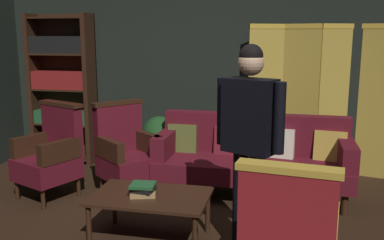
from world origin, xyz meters
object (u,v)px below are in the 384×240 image
at_px(coffee_table, 150,200).
at_px(potted_plant, 159,141).
at_px(bookshelf, 63,84).
at_px(velvet_couch, 253,154).
at_px(book_tan_leather, 143,193).
at_px(book_black_cloth, 143,189).
at_px(folding_screen, 317,99).
at_px(book_green_cloth, 143,185).
at_px(armchair_wing_right, 126,152).
at_px(armchair_wing_left, 51,154).
at_px(standing_figure, 249,132).

height_order(coffee_table, potted_plant, potted_plant).
xyz_separation_m(bookshelf, coffee_table, (1.94, -2.09, -0.72)).
relative_size(velvet_couch, coffee_table, 2.12).
relative_size(book_tan_leather, book_black_cloth, 1.14).
height_order(folding_screen, book_green_cloth, folding_screen).
bearing_deg(armchair_wing_right, book_black_cloth, -62.05).
xyz_separation_m(folding_screen, book_black_cloth, (-1.53, -2.22, -0.51)).
bearing_deg(potted_plant, armchair_wing_left, -132.86).
xyz_separation_m(folding_screen, book_tan_leather, (-1.53, -2.22, -0.55)).
height_order(coffee_table, armchair_wing_right, armchair_wing_right).
bearing_deg(coffee_table, standing_figure, -2.24).
xyz_separation_m(bookshelf, potted_plant, (1.48, -0.31, -0.66)).
relative_size(bookshelf, book_tan_leather, 9.64).
distance_m(bookshelf, book_green_cloth, 2.88).
bearing_deg(standing_figure, armchair_wing_right, 143.58).
height_order(bookshelf, armchair_wing_left, bookshelf).
bearing_deg(book_tan_leather, bookshelf, 131.79).
distance_m(armchair_wing_right, potted_plant, 0.76).
bearing_deg(folding_screen, book_black_cloth, -124.67).
bearing_deg(armchair_wing_left, velvet_couch, 14.99).
height_order(bookshelf, velvet_couch, bookshelf).
relative_size(armchair_wing_left, armchair_wing_right, 1.00).
bearing_deg(book_black_cloth, velvet_couch, 58.98).
bearing_deg(book_tan_leather, folding_screen, 55.33).
distance_m(potted_plant, book_tan_leather, 1.84).
distance_m(velvet_couch, potted_plant, 1.29).
relative_size(folding_screen, armchair_wing_right, 1.83).
bearing_deg(book_black_cloth, book_tan_leather, 0.00).
distance_m(folding_screen, coffee_table, 2.72).
height_order(armchair_wing_right, standing_figure, standing_figure).
relative_size(armchair_wing_right, book_tan_leather, 4.89).
relative_size(potted_plant, book_green_cloth, 3.72).
xyz_separation_m(bookshelf, armchair_wing_left, (0.55, -1.31, -0.60)).
distance_m(velvet_couch, armchair_wing_left, 2.23).
bearing_deg(armchair_wing_right, bookshelf, 141.49).
xyz_separation_m(standing_figure, book_tan_leather, (-0.89, 0.02, -0.59)).
bearing_deg(velvet_couch, armchair_wing_right, -167.13).
xyz_separation_m(book_tan_leather, book_green_cloth, (0.00, 0.00, 0.07)).
bearing_deg(velvet_couch, bookshelf, 164.73).
bearing_deg(coffee_table, book_green_cloth, -167.39).
height_order(folding_screen, armchair_wing_left, folding_screen).
xyz_separation_m(coffee_table, book_green_cloth, (-0.06, -0.01, 0.13)).
height_order(coffee_table, standing_figure, standing_figure).
distance_m(bookshelf, book_black_cloth, 2.89).
xyz_separation_m(armchair_wing_left, book_green_cloth, (1.33, -0.79, 0.02)).
bearing_deg(armchair_wing_right, standing_figure, -36.42).
height_order(armchair_wing_left, book_green_cloth, armchair_wing_left).
distance_m(coffee_table, armchair_wing_right, 1.21).
bearing_deg(armchair_wing_left, book_black_cloth, -30.74).
bearing_deg(potted_plant, standing_figure, -54.55).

